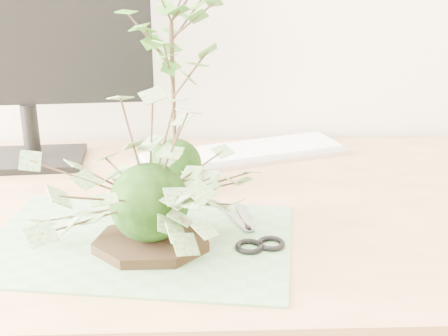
{
  "coord_description": "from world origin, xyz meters",
  "views": [
    {
      "loc": [
        -0.03,
        0.28,
        1.17
      ],
      "look_at": [
        0.0,
        1.14,
        0.84
      ],
      "focal_mm": 50.0,
      "sensor_mm": 36.0,
      "label": 1
    }
  ],
  "objects_px": {
    "monitor": "(21,37)",
    "maple_kokedama": "(172,36)",
    "desk": "(196,252)",
    "keyboard": "(242,153)",
    "ivy_kokedama": "(148,167)"
  },
  "relations": [
    {
      "from": "ivy_kokedama",
      "to": "maple_kokedama",
      "type": "xyz_separation_m",
      "value": [
        0.03,
        0.22,
        0.14
      ]
    },
    {
      "from": "desk",
      "to": "keyboard",
      "type": "bearing_deg",
      "value": 68.16
    },
    {
      "from": "desk",
      "to": "maple_kokedama",
      "type": "height_order",
      "value": "maple_kokedama"
    },
    {
      "from": "desk",
      "to": "ivy_kokedama",
      "type": "height_order",
      "value": "ivy_kokedama"
    },
    {
      "from": "maple_kokedama",
      "to": "monitor",
      "type": "relative_size",
      "value": 0.79
    },
    {
      "from": "ivy_kokedama",
      "to": "monitor",
      "type": "height_order",
      "value": "monitor"
    },
    {
      "from": "maple_kokedama",
      "to": "monitor",
      "type": "distance_m",
      "value": 0.32
    },
    {
      "from": "desk",
      "to": "ivy_kokedama",
      "type": "distance_m",
      "value": 0.27
    },
    {
      "from": "desk",
      "to": "ivy_kokedama",
      "type": "xyz_separation_m",
      "value": [
        -0.06,
        -0.15,
        0.21
      ]
    },
    {
      "from": "keyboard",
      "to": "monitor",
      "type": "height_order",
      "value": "monitor"
    },
    {
      "from": "desk",
      "to": "monitor",
      "type": "height_order",
      "value": "monitor"
    },
    {
      "from": "ivy_kokedama",
      "to": "maple_kokedama",
      "type": "relative_size",
      "value": 1.08
    },
    {
      "from": "maple_kokedama",
      "to": "desk",
      "type": "bearing_deg",
      "value": -64.31
    },
    {
      "from": "ivy_kokedama",
      "to": "maple_kokedama",
      "type": "bearing_deg",
      "value": 83.04
    },
    {
      "from": "monitor",
      "to": "maple_kokedama",
      "type": "bearing_deg",
      "value": -32.32
    }
  ]
}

